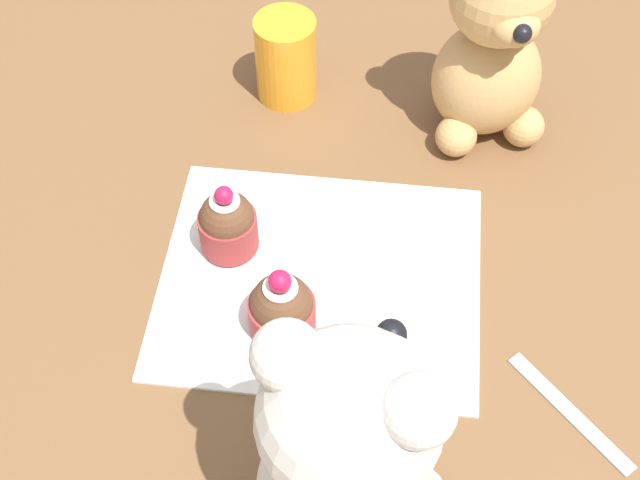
{
  "coord_description": "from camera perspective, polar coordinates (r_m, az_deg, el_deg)",
  "views": [
    {
      "loc": [
        -0.05,
        0.43,
        0.61
      ],
      "look_at": [
        0.0,
        0.0,
        0.06
      ],
      "focal_mm": 50.0,
      "sensor_mm": 36.0,
      "label": 1
    }
  ],
  "objects": [
    {
      "name": "teaspoon",
      "position": [
        0.71,
        15.72,
        -10.53
      ],
      "size": [
        0.09,
        0.1,
        0.01
      ],
      "primitive_type": "cube",
      "rotation": [
        0.0,
        0.0,
        2.33
      ],
      "color": "silver",
      "rests_on": "ground_plane"
    },
    {
      "name": "ground_plane",
      "position": [
        0.75,
        -0.0,
        -2.61
      ],
      "size": [
        4.0,
        4.0,
        0.0
      ],
      "primitive_type": "plane",
      "color": "brown"
    },
    {
      "name": "knitted_placemat",
      "position": [
        0.75,
        -0.0,
        -2.48
      ],
      "size": [
        0.27,
        0.23,
        0.01
      ],
      "primitive_type": "cube",
      "color": "silver",
      "rests_on": "ground_plane"
    },
    {
      "name": "teddy_bear_cream",
      "position": [
        0.55,
        1.85,
        -13.93
      ],
      "size": [
        0.14,
        0.14,
        0.23
      ],
      "rotation": [
        0.0,
        0.0,
        -0.33
      ],
      "color": "silver",
      "rests_on": "ground_plane"
    },
    {
      "name": "cupcake_near_tan_bear",
      "position": [
        0.75,
        -5.94,
        1.06
      ],
      "size": [
        0.05,
        0.05,
        0.07
      ],
      "color": "#993333",
      "rests_on": "knitted_placemat"
    },
    {
      "name": "juice_glass",
      "position": [
        0.87,
        -2.2,
        11.53
      ],
      "size": [
        0.06,
        0.06,
        0.09
      ],
      "primitive_type": "cylinder",
      "color": "orange",
      "rests_on": "ground_plane"
    },
    {
      "name": "teddy_bear_tan",
      "position": [
        0.82,
        11.04,
        12.04
      ],
      "size": [
        0.12,
        0.12,
        0.2
      ],
      "rotation": [
        0.0,
        0.0,
        3.45
      ],
      "color": "tan",
      "rests_on": "ground_plane"
    },
    {
      "name": "cupcake_near_cream_bear",
      "position": [
        0.7,
        -2.48,
        -4.35
      ],
      "size": [
        0.05,
        0.05,
        0.07
      ],
      "color": "#993333",
      "rests_on": "knitted_placemat"
    }
  ]
}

